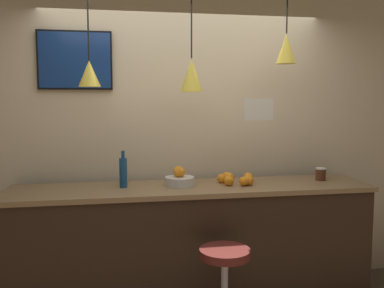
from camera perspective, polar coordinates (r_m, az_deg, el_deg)
name	(u,v)px	position (r m, az deg, el deg)	size (l,w,h in m)	color
back_wall	(184,131)	(3.92, -1.12, 1.77)	(8.00, 0.06, 2.90)	beige
service_counter	(192,245)	(3.70, 0.00, -13.38)	(2.98, 0.65, 1.02)	black
bar_stool	(225,278)	(3.22, 4.37, -17.41)	(0.39, 0.39, 0.68)	#B7B7BC
fruit_bowl	(180,178)	(3.58, -1.68, -4.56)	(0.24, 0.24, 0.16)	beige
orange_pile	(236,179)	(3.65, 5.87, -4.69)	(0.32, 0.28, 0.09)	orange
juice_bottle	(123,172)	(3.52, -9.15, -3.71)	(0.06, 0.06, 0.30)	navy
spread_jar	(321,174)	(3.96, 16.78, -3.86)	(0.09, 0.09, 0.11)	#562D19
pendant_lamp_left	(89,73)	(3.46, -13.54, 9.22)	(0.17, 0.17, 0.97)	black
pendant_lamp_middle	(192,75)	(3.51, -0.07, 9.24)	(0.19, 0.19, 1.00)	black
pendant_lamp_right	(286,48)	(3.76, 12.46, 12.36)	(0.16, 0.16, 0.77)	black
mounted_tv	(75,60)	(3.84, -15.33, 10.72)	(0.62, 0.04, 0.50)	black
hanging_menu_board	(258,109)	(3.37, 8.86, 4.57)	(0.24, 0.01, 0.17)	silver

